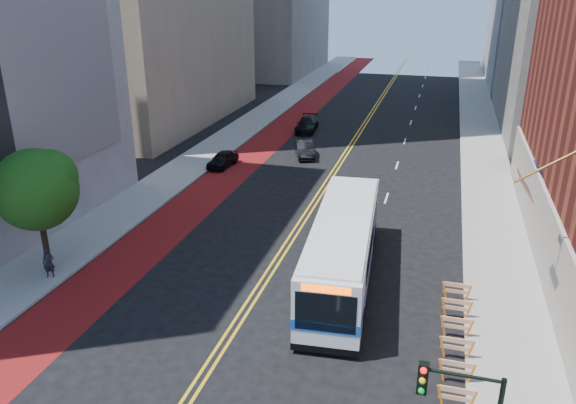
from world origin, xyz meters
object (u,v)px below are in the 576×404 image
at_px(car_c, 307,124).
at_px(pedestrian, 49,263).
at_px(transit_bus, 343,247).
at_px(street_tree, 37,186).
at_px(car_b, 305,149).
at_px(car_a, 223,159).

relative_size(car_c, pedestrian, 2.97).
bearing_deg(transit_bus, street_tree, -171.63).
bearing_deg(car_b, car_a, -161.69).
distance_m(transit_bus, car_b, 22.22).
height_order(transit_bus, pedestrian, transit_bus).
relative_size(transit_bus, pedestrian, 8.16).
bearing_deg(car_a, transit_bus, -45.00).
distance_m(car_b, pedestrian, 26.07).
bearing_deg(pedestrian, street_tree, 100.71).
height_order(transit_bus, car_a, transit_bus).
bearing_deg(pedestrian, car_a, 61.36).
distance_m(transit_bus, pedestrian, 15.25).
height_order(car_c, pedestrian, pedestrian).
relative_size(street_tree, pedestrian, 4.11).
distance_m(car_c, pedestrian, 34.25).
bearing_deg(transit_bus, car_b, 104.79).
xyz_separation_m(car_b, pedestrian, (-7.41, -24.99, 0.28)).
distance_m(street_tree, pedestrian, 4.02).
bearing_deg(car_c, transit_bus, -77.47).
height_order(car_b, pedestrian, pedestrian).
xyz_separation_m(transit_bus, car_a, (-13.18, 16.28, -1.24)).
bearing_deg(car_b, pedestrian, -126.60).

